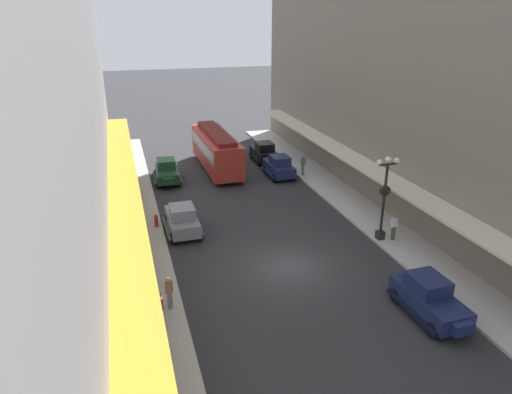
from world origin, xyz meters
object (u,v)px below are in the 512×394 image
at_px(lamp_post_with_clock, 384,195).
at_px(fire_hydrant, 156,220).
at_px(parked_car_1, 279,166).
at_px(parked_car_4, 182,218).
at_px(streetcar, 216,149).
at_px(pedestrian_2, 303,165).
at_px(parked_car_2, 167,171).
at_px(pedestrian_1, 169,292).
at_px(pedestrian_3, 394,227).
at_px(parked_car_3, 264,151).
at_px(parked_car_0, 429,297).
at_px(pedestrian_0, 159,309).

height_order(lamp_post_with_clock, fire_hydrant, lamp_post_with_clock).
relative_size(parked_car_1, parked_car_4, 1.00).
relative_size(parked_car_4, lamp_post_with_clock, 0.83).
height_order(parked_car_4, streetcar, streetcar).
distance_m(parked_car_4, pedestrian_2, 13.74).
xyz_separation_m(parked_car_2, parked_car_4, (-0.17, -9.83, 0.00)).
bearing_deg(parked_car_4, parked_car_2, 89.02).
height_order(streetcar, lamp_post_with_clock, lamp_post_with_clock).
bearing_deg(pedestrian_1, pedestrian_3, 13.07).
relative_size(parked_car_3, lamp_post_with_clock, 0.83).
bearing_deg(parked_car_3, streetcar, -165.79).
xyz_separation_m(parked_car_3, lamp_post_with_clock, (1.78, -17.51, 2.04)).
bearing_deg(parked_car_4, streetcar, 68.01).
relative_size(parked_car_2, pedestrian_1, 2.63).
height_order(parked_car_0, pedestrian_0, parked_car_0).
distance_m(parked_car_0, streetcar, 23.96).
relative_size(parked_car_2, pedestrian_3, 2.63).
bearing_deg(streetcar, parked_car_4, -111.99).
bearing_deg(parked_car_1, fire_hydrant, -145.74).
height_order(parked_car_4, pedestrian_3, parked_car_4).
distance_m(parked_car_0, pedestrian_1, 11.76).
xyz_separation_m(parked_car_4, fire_hydrant, (-1.53, 1.03, -0.38)).
distance_m(pedestrian_0, pedestrian_3, 14.90).
xyz_separation_m(parked_car_3, streetcar, (-4.72, -1.20, 0.96)).
xyz_separation_m(parked_car_0, pedestrian_1, (-11.17, 3.68, 0.05)).
height_order(fire_hydrant, pedestrian_1, pedestrian_1).
distance_m(pedestrian_0, pedestrian_1, 1.34).
xyz_separation_m(parked_car_4, pedestrian_3, (11.91, -4.92, 0.05)).
bearing_deg(parked_car_3, parked_car_1, -91.35).
distance_m(parked_car_1, pedestrian_3, 13.60).
bearing_deg(streetcar, parked_car_0, -78.72).
height_order(parked_car_3, pedestrian_1, parked_car_3).
relative_size(streetcar, pedestrian_0, 5.77).
height_order(streetcar, pedestrian_2, streetcar).
relative_size(parked_car_0, pedestrian_1, 2.61).
bearing_deg(parked_car_3, pedestrian_1, -118.11).
height_order(pedestrian_1, pedestrian_2, same).
xyz_separation_m(parked_car_1, parked_car_3, (0.11, 4.47, 0.00)).
bearing_deg(parked_car_1, streetcar, 144.70).
bearing_deg(pedestrian_0, lamp_post_with_clock, 19.16).
xyz_separation_m(parked_car_0, streetcar, (-4.68, 23.48, 0.96)).
xyz_separation_m(parked_car_0, parked_car_3, (0.04, 24.67, 0.00)).
relative_size(parked_car_4, pedestrian_2, 2.60).
relative_size(parked_car_4, pedestrian_0, 2.56).
xyz_separation_m(parked_car_2, streetcar, (4.56, 1.88, 0.96)).
xyz_separation_m(parked_car_4, pedestrian_2, (11.28, 7.85, 0.05)).
distance_m(parked_car_2, streetcar, 5.02).
distance_m(streetcar, pedestrian_1, 20.86).
bearing_deg(parked_car_3, pedestrian_3, -82.13).
height_order(parked_car_3, fire_hydrant, parked_car_3).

